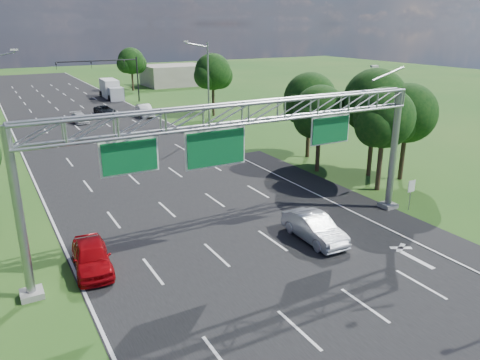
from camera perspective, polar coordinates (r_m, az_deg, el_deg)
ground at (r=42.37m, az=-11.93°, el=1.79°), size 220.00×220.00×0.00m
road at (r=42.37m, az=-11.93°, el=1.79°), size 18.00×180.00×0.02m
road_flare at (r=33.92m, az=13.60°, el=-2.57°), size 3.00×30.00×0.02m
sign_gantry at (r=24.69m, az=0.80°, el=6.81°), size 23.50×1.00×9.56m
regulatory_sign at (r=33.01m, az=20.15°, el=-1.02°), size 0.60×0.08×2.10m
traffic_signal at (r=76.69m, az=-15.01°, el=12.86°), size 12.21×0.24×7.00m
streetlight_r_mid at (r=54.46m, az=-4.08°, el=11.80°), size 2.97×0.22×10.16m
tree_cluster_right at (r=39.25m, az=14.07°, el=8.30°), size 9.91×14.60×8.68m
tree_verge_rd at (r=63.72m, az=-3.29°, el=12.83°), size 5.76×4.80×8.28m
tree_verge_re at (r=90.97m, az=-13.08°, el=13.82°), size 5.76×4.80×7.84m
building_right at (r=98.21m, az=-7.96°, el=12.55°), size 12.00×9.00×4.00m
red_coupe at (r=25.02m, az=-17.64°, el=-8.89°), size 2.20×4.56×1.50m
silver_sedan at (r=27.34m, az=9.05°, el=-5.76°), size 1.76×4.71×1.54m
car_queue_a at (r=63.01m, az=-18.97°, el=7.17°), size 1.84×4.17×1.19m
car_queue_b at (r=67.48m, az=-16.14°, el=8.16°), size 2.38×4.59×1.24m
car_queue_d at (r=65.21m, az=-11.53°, el=8.32°), size 2.10×4.86×1.55m
box_truck at (r=82.62m, az=-15.47°, el=10.59°), size 2.68×8.17×3.05m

